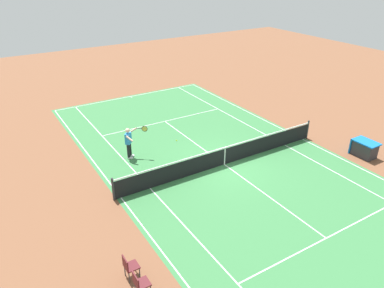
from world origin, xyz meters
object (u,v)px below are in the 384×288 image
tennis_player_near (129,141)px  spectator_chair_1 (140,283)px  tennis_ball (177,140)px  spectator_chair_2 (129,266)px  tennis_net (225,156)px  equipment_cart_tarped (364,148)px

tennis_player_near → spectator_chair_1: bearing=159.0°
tennis_ball → spectator_chair_2: size_ratio=0.08×
tennis_player_near → spectator_chair_1: size_ratio=1.93×
tennis_net → equipment_cart_tarped: tennis_net is taller
tennis_net → equipment_cart_tarped: bearing=-114.4°
spectator_chair_2 → equipment_cart_tarped: size_ratio=0.70×
spectator_chair_1 → equipment_cart_tarped: 13.79m
tennis_player_near → tennis_ball: size_ratio=25.71×
tennis_player_near → tennis_ball: bearing=-81.8°
tennis_player_near → spectator_chair_1: tennis_player_near is taller
tennis_ball → spectator_chair_1: spectator_chair_1 is taller
tennis_net → spectator_chair_2: size_ratio=13.30×
tennis_net → spectator_chair_1: (-5.18, 6.92, 0.03)m
tennis_ball → spectator_chair_1: 10.73m
tennis_player_near → spectator_chair_2: tennis_player_near is taller
tennis_ball → spectator_chair_2: bearing=142.1°
tennis_player_near → spectator_chair_2: (-7.51, 3.20, -0.41)m
tennis_net → tennis_ball: bearing=11.6°
spectator_chair_2 → tennis_ball: bearing=-37.9°
equipment_cart_tarped → tennis_player_near: bearing=59.3°
spectator_chair_1 → spectator_chair_2: (0.81, 0.00, 0.00)m
spectator_chair_2 → equipment_cart_tarped: (1.33, -13.62, -0.08)m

